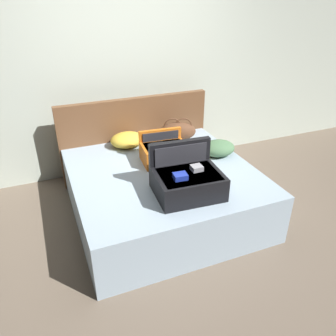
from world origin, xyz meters
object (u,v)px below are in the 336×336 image
bed (163,192)px  duffel_bag (178,131)px  hard_case_large (187,180)px  pillow_near_headboard (127,140)px  hard_case_medium (164,152)px  pillow_center_head (218,148)px

bed → duffel_bag: size_ratio=3.82×
bed → duffel_bag: 0.88m
hard_case_large → pillow_near_headboard: 1.19m
hard_case_medium → duffel_bag: size_ratio=1.04×
hard_case_large → pillow_center_head: hard_case_large is taller
pillow_near_headboard → pillow_center_head: (0.86, -0.60, -0.00)m
duffel_bag → hard_case_large: bearing=-109.6°
hard_case_large → pillow_center_head: size_ratio=1.68×
bed → pillow_center_head: (0.70, 0.11, 0.34)m
duffel_bag → pillow_near_headboard: 0.62m
duffel_bag → pillow_center_head: 0.60m
hard_case_medium → pillow_center_head: hard_case_medium is taller
hard_case_large → duffel_bag: size_ratio=1.29×
hard_case_large → duffel_bag: hard_case_large is taller
hard_case_medium → pillow_center_head: (0.61, -0.09, -0.03)m
duffel_bag → pillow_center_head: duffel_bag is taller
bed → pillow_near_headboard: (-0.17, 0.70, 0.34)m
bed → pillow_near_headboard: 0.80m
pillow_center_head → bed: bearing=-171.2°
pillow_near_headboard → duffel_bag: bearing=-4.9°
pillow_near_headboard → pillow_center_head: bearing=-34.6°
hard_case_medium → bed: bearing=-109.8°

